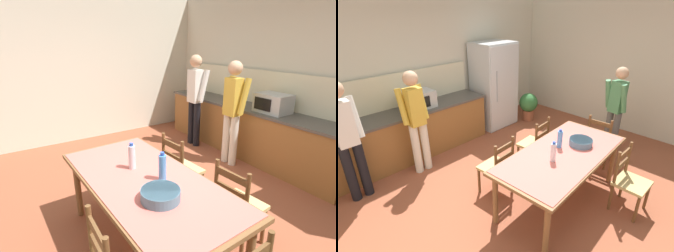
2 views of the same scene
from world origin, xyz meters
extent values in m
plane|color=brown|center=(0.00, 0.00, 0.00)|extent=(8.32, 8.32, 0.00)
cube|color=beige|center=(0.00, 2.66, 1.45)|extent=(6.52, 0.12, 2.90)
cube|color=beige|center=(-3.26, 0.00, 1.45)|extent=(0.12, 5.20, 2.90)
cube|color=brown|center=(-0.90, 2.23, 0.42)|extent=(3.58, 0.62, 0.85)
cube|color=#4C4742|center=(-0.90, 2.23, 0.87)|extent=(3.62, 0.66, 0.04)
cube|color=#B7BCC1|center=(-1.71, 2.23, 0.87)|extent=(0.52, 0.38, 0.02)
cube|color=beige|center=(-0.90, 2.54, 1.19)|extent=(3.58, 0.03, 0.60)
cube|color=#B2B7BC|center=(-0.37, 2.21, 1.04)|extent=(0.50, 0.38, 0.30)
cube|color=black|center=(-0.42, 2.01, 1.04)|extent=(0.30, 0.01, 0.19)
cylinder|color=brown|center=(-0.66, -0.82, 0.37)|extent=(0.07, 0.07, 0.73)
cylinder|color=brown|center=(-0.70, -0.07, 0.37)|extent=(0.07, 0.07, 0.73)
cube|color=brown|center=(0.23, -0.40, 0.75)|extent=(2.07, 1.05, 0.04)
cube|color=#D1665B|center=(0.23, -0.40, 0.78)|extent=(1.99, 1.01, 0.01)
cylinder|color=silver|center=(-0.02, -0.41, 0.90)|extent=(0.07, 0.07, 0.24)
cylinder|color=#2D51B2|center=(-0.02, -0.41, 1.03)|extent=(0.04, 0.04, 0.03)
cylinder|color=#4C8ED6|center=(0.33, -0.28, 0.90)|extent=(0.07, 0.07, 0.24)
cylinder|color=#2D51B2|center=(0.33, -0.28, 1.03)|extent=(0.04, 0.04, 0.03)
cylinder|color=slate|center=(0.59, -0.46, 0.82)|extent=(0.32, 0.32, 0.09)
cylinder|color=slate|center=(0.59, -0.46, 0.86)|extent=(0.31, 0.31, 0.02)
cylinder|color=brown|center=(-0.09, 0.57, 0.21)|extent=(0.04, 0.04, 0.41)
cylinder|color=brown|center=(-0.45, 0.54, 0.21)|extent=(0.04, 0.04, 0.41)
cylinder|color=brown|center=(-0.07, 0.23, 0.21)|extent=(0.04, 0.04, 0.41)
cylinder|color=brown|center=(-0.43, 0.20, 0.21)|extent=(0.04, 0.04, 0.41)
cube|color=tan|center=(-0.26, 0.38, 0.43)|extent=(0.45, 0.43, 0.04)
cylinder|color=brown|center=(-0.07, 0.23, 0.68)|extent=(0.04, 0.04, 0.46)
cylinder|color=brown|center=(-0.43, 0.20, 0.68)|extent=(0.04, 0.04, 0.46)
cube|color=brown|center=(-0.25, 0.21, 0.81)|extent=(0.36, 0.05, 0.07)
cube|color=brown|center=(-0.25, 0.21, 0.66)|extent=(0.36, 0.05, 0.07)
cylinder|color=brown|center=(0.82, 0.61, 0.21)|extent=(0.04, 0.04, 0.41)
cylinder|color=brown|center=(0.46, 0.58, 0.21)|extent=(0.04, 0.04, 0.41)
cylinder|color=brown|center=(0.85, 0.27, 0.21)|extent=(0.04, 0.04, 0.41)
cylinder|color=brown|center=(0.49, 0.24, 0.21)|extent=(0.04, 0.04, 0.41)
cube|color=tan|center=(0.65, 0.43, 0.43)|extent=(0.45, 0.44, 0.04)
cylinder|color=brown|center=(0.85, 0.27, 0.68)|extent=(0.04, 0.04, 0.46)
cylinder|color=brown|center=(0.49, 0.24, 0.68)|extent=(0.04, 0.04, 0.46)
cube|color=brown|center=(0.67, 0.26, 0.81)|extent=(0.36, 0.06, 0.07)
cube|color=brown|center=(0.67, 0.26, 0.66)|extent=(0.36, 0.06, 0.07)
cylinder|color=brown|center=(0.55, -1.01, 0.68)|extent=(0.04, 0.04, 0.46)
cube|color=brown|center=(0.73, -1.02, 0.81)|extent=(0.36, 0.03, 0.07)
cube|color=brown|center=(0.73, -1.02, 0.66)|extent=(0.36, 0.03, 0.07)
cylinder|color=black|center=(-1.79, 1.70, 0.43)|extent=(0.13, 0.13, 0.86)
cylinder|color=black|center=(-1.62, 1.70, 0.43)|extent=(0.13, 0.13, 0.86)
cube|color=white|center=(-1.71, 1.70, 1.17)|extent=(0.24, 0.20, 0.61)
sphere|color=tan|center=(-1.71, 1.70, 1.63)|extent=(0.23, 0.23, 0.23)
cylinder|color=white|center=(-1.88, 1.77, 1.20)|extent=(0.10, 0.23, 0.58)
cylinder|color=white|center=(-1.54, 1.77, 1.20)|extent=(0.10, 0.23, 0.58)
cylinder|color=silver|center=(-0.80, 1.68, 0.42)|extent=(0.13, 0.13, 0.84)
cylinder|color=silver|center=(-0.64, 1.68, 0.42)|extent=(0.13, 0.13, 0.84)
cube|color=gold|center=(-0.72, 1.68, 1.14)|extent=(0.24, 0.19, 0.60)
sphere|color=tan|center=(-0.72, 1.68, 1.58)|extent=(0.22, 0.22, 0.22)
cylinder|color=gold|center=(-0.89, 1.75, 1.17)|extent=(0.09, 0.23, 0.57)
cylinder|color=gold|center=(-0.56, 1.75, 1.17)|extent=(0.09, 0.23, 0.57)
camera|label=1|loc=(2.13, -1.38, 1.99)|focal=28.00mm
camera|label=2|loc=(-2.44, -1.95, 2.57)|focal=28.00mm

